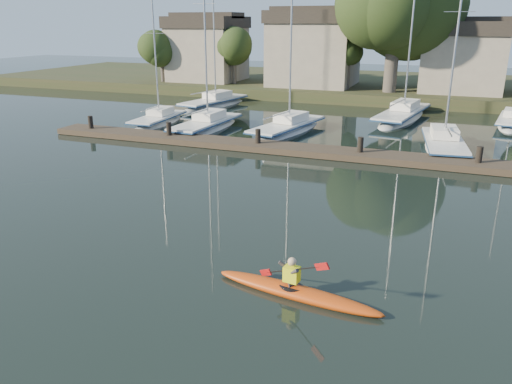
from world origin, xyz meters
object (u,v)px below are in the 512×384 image
(sailboat_3, at_px, (443,153))
(sailboat_6, at_px, (402,122))
(sailboat_1, at_px, (207,132))
(dock, at_px, (307,150))
(sailboat_7, at_px, (511,127))
(sailboat_2, at_px, (287,135))
(sailboat_5, at_px, (214,108))
(kayak, at_px, (296,290))
(sailboat_0, at_px, (159,126))

(sailboat_3, distance_m, sailboat_6, 9.76)
(sailboat_1, bearing_deg, sailboat_6, 38.94)
(sailboat_1, relative_size, sailboat_3, 1.07)
(dock, bearing_deg, sailboat_3, 28.06)
(sailboat_6, xyz_separation_m, sailboat_7, (7.74, 0.36, 0.03))
(sailboat_1, distance_m, sailboat_7, 22.25)
(dock, xyz_separation_m, sailboat_2, (-2.84, 5.25, -0.39))
(sailboat_5, bearing_deg, sailboat_3, -15.41)
(sailboat_2, height_order, sailboat_5, sailboat_5)
(dock, xyz_separation_m, sailboat_7, (11.76, 13.44, -0.38))
(sailboat_5, bearing_deg, sailboat_6, 9.30)
(sailboat_7, bearing_deg, kayak, -96.92)
(sailboat_5, xyz_separation_m, sailboat_7, (24.08, -0.06, 0.02))
(sailboat_3, relative_size, sailboat_7, 1.12)
(dock, xyz_separation_m, sailboat_0, (-12.68, 4.67, -0.39))
(kayak, distance_m, sailboat_5, 33.01)
(dock, bearing_deg, sailboat_6, 72.90)
(sailboat_0, xyz_separation_m, sailboat_5, (0.36, 8.83, -0.01))
(dock, relative_size, sailboat_2, 2.24)
(sailboat_1, xyz_separation_m, sailboat_2, (5.55, 1.24, 0.00))
(sailboat_7, bearing_deg, sailboat_5, -171.75)
(sailboat_5, bearing_deg, sailboat_1, -56.75)
(kayak, xyz_separation_m, dock, (-3.90, 15.26, 0.01))
(kayak, relative_size, sailboat_3, 0.37)
(dock, height_order, sailboat_1, sailboat_1)
(kayak, relative_size, sailboat_1, 0.35)
(dock, relative_size, sailboat_0, 3.04)
(sailboat_0, distance_m, sailboat_1, 4.33)
(sailboat_0, relative_size, sailboat_3, 0.84)
(kayak, xyz_separation_m, sailboat_1, (-12.29, 19.27, -0.38))
(sailboat_3, bearing_deg, dock, -158.78)
(sailboat_0, distance_m, sailboat_6, 18.70)
(sailboat_3, bearing_deg, sailboat_5, 146.99)
(dock, height_order, sailboat_0, sailboat_0)
(sailboat_1, bearing_deg, sailboat_0, 174.19)
(dock, xyz_separation_m, sailboat_6, (4.02, 13.08, -0.41))
(sailboat_2, height_order, sailboat_7, sailboat_2)
(sailboat_3, bearing_deg, sailboat_1, 172.63)
(sailboat_0, bearing_deg, sailboat_3, -5.24)
(sailboat_1, height_order, sailboat_2, sailboat_2)
(sailboat_2, xyz_separation_m, sailboat_5, (-9.47, 8.24, -0.01))
(sailboat_1, relative_size, sailboat_7, 1.20)
(sailboat_6, bearing_deg, dock, -97.76)
(sailboat_2, height_order, sailboat_6, sailboat_6)
(sailboat_0, relative_size, sailboat_7, 0.94)
(sailboat_3, xyz_separation_m, sailboat_6, (-3.24, 9.21, -0.01))
(kayak, distance_m, dock, 15.75)
(dock, xyz_separation_m, sailboat_3, (7.27, 3.87, -0.40))
(sailboat_5, bearing_deg, dock, -36.86)
(kayak, bearing_deg, sailboat_5, 127.16)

